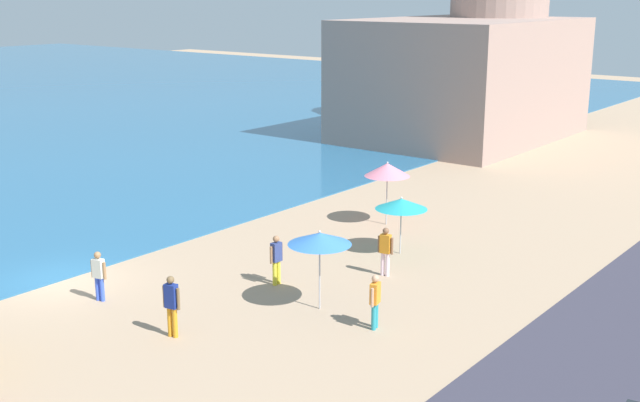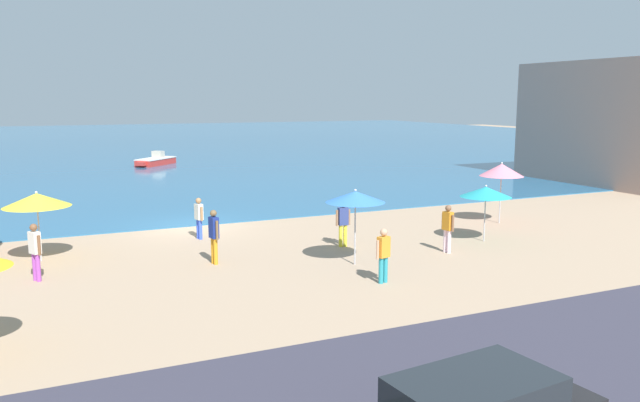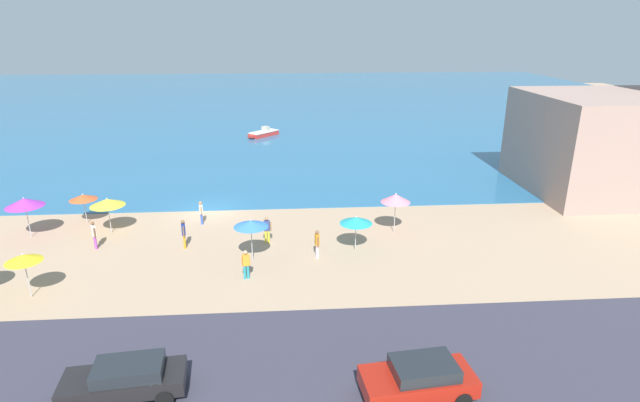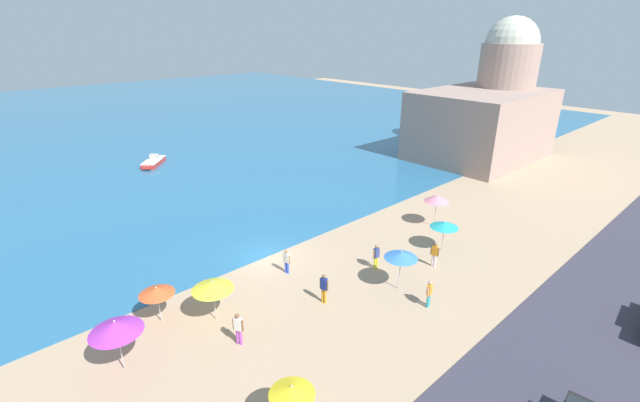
% 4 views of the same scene
% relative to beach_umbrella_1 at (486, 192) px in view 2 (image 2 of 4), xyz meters
% --- Properties ---
extents(ground_plane, '(160.00, 160.00, 0.00)m').
position_rel_beach_umbrella_1_xyz_m(ground_plane, '(-9.67, 7.39, -1.92)').
color(ground_plane, tan).
extents(sea, '(150.00, 110.00, 0.05)m').
position_rel_beach_umbrella_1_xyz_m(sea, '(-9.67, 62.39, -1.89)').
color(sea, '#296491').
rests_on(sea, ground_plane).
extents(beach_umbrella_1, '(1.94, 1.94, 2.19)m').
position_rel_beach_umbrella_1_xyz_m(beach_umbrella_1, '(0.00, 0.00, 0.00)').
color(beach_umbrella_1, '#B2B2B7').
rests_on(beach_umbrella_1, ground_plane).
extents(beach_umbrella_4, '(1.95, 1.95, 2.52)m').
position_rel_beach_umbrella_1_xyz_m(beach_umbrella_4, '(-6.10, -0.98, 0.35)').
color(beach_umbrella_4, '#B2B2B7').
rests_on(beach_umbrella_4, ground_plane).
extents(beach_umbrella_7, '(2.18, 2.18, 2.39)m').
position_rel_beach_umbrella_1_xyz_m(beach_umbrella_7, '(-15.54, 3.79, 0.17)').
color(beach_umbrella_7, '#B2B2B7').
rests_on(beach_umbrella_7, ground_plane).
extents(beach_umbrella_9, '(1.90, 1.90, 2.69)m').
position_rel_beach_umbrella_1_xyz_m(beach_umbrella_9, '(2.91, 2.56, 0.43)').
color(beach_umbrella_9, '#B2B2B7').
rests_on(beach_umbrella_9, ground_plane).
extents(bather_0, '(0.57, 0.24, 1.70)m').
position_rel_beach_umbrella_1_xyz_m(bather_0, '(-5.32, 1.46, -0.96)').
color(bather_0, yellow).
rests_on(bather_0, ground_plane).
extents(bather_1, '(0.37, 0.51, 1.75)m').
position_rel_beach_umbrella_1_xyz_m(bather_1, '(-15.67, 1.31, -0.93)').
color(bather_1, purple).
rests_on(bather_1, ground_plane).
extents(bather_2, '(0.29, 0.56, 1.82)m').
position_rel_beach_umbrella_1_xyz_m(bather_2, '(-10.30, 1.01, -0.89)').
color(bather_2, orange).
rests_on(bather_2, ground_plane).
extents(bather_3, '(0.56, 0.30, 1.65)m').
position_rel_beach_umbrella_1_xyz_m(bather_3, '(-6.29, -3.16, -1.00)').
color(bather_3, teal).
rests_on(bather_3, ground_plane).
extents(bather_4, '(0.28, 0.56, 1.72)m').
position_rel_beach_umbrella_1_xyz_m(bather_4, '(-2.36, -0.90, -0.96)').
color(bather_4, '#F5D2E0').
rests_on(bather_4, ground_plane).
extents(bather_5, '(0.30, 0.56, 1.63)m').
position_rel_beach_umbrella_1_xyz_m(bather_5, '(-9.87, 4.90, -1.01)').
color(bather_5, blue).
rests_on(bather_5, ground_plane).
extents(skiff_nearshore, '(3.75, 3.89, 1.11)m').
position_rel_beach_umbrella_1_xyz_m(skiff_nearshore, '(-6.70, 33.12, -1.54)').
color(skiff_nearshore, red).
rests_on(skiff_nearshore, sea).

